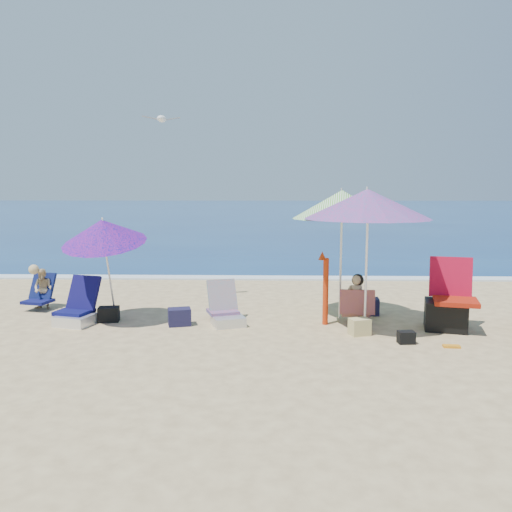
{
  "coord_description": "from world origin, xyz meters",
  "views": [
    {
      "loc": [
        -0.08,
        -7.06,
        2.17
      ],
      "look_at": [
        -0.3,
        1.0,
        1.1
      ],
      "focal_mm": 35.79,
      "sensor_mm": 36.0,
      "label": 1
    }
  ],
  "objects_px": {
    "umbrella_striped": "(342,205)",
    "camp_chair_left": "(447,308)",
    "umbrella_blue": "(103,231)",
    "chair_navy": "(77,312)",
    "person_left": "(42,289)",
    "furled_umbrella": "(325,285)",
    "person_center": "(356,300)",
    "chair_rainbow": "(226,313)",
    "umbrella_turquoise": "(367,204)",
    "seagull": "(162,119)"
  },
  "relations": [
    {
      "from": "umbrella_striped",
      "to": "camp_chair_left",
      "type": "distance_m",
      "value": 2.33
    },
    {
      "from": "umbrella_striped",
      "to": "umbrella_blue",
      "type": "distance_m",
      "value": 3.89
    },
    {
      "from": "chair_navy",
      "to": "person_left",
      "type": "relative_size",
      "value": 1.0
    },
    {
      "from": "umbrella_blue",
      "to": "furled_umbrella",
      "type": "relative_size",
      "value": 1.54
    },
    {
      "from": "person_center",
      "to": "chair_rainbow",
      "type": "bearing_deg",
      "value": -179.11
    },
    {
      "from": "umbrella_blue",
      "to": "person_center",
      "type": "relative_size",
      "value": 2.27
    },
    {
      "from": "umbrella_turquoise",
      "to": "person_left",
      "type": "height_order",
      "value": "umbrella_turquoise"
    },
    {
      "from": "umbrella_striped",
      "to": "camp_chair_left",
      "type": "relative_size",
      "value": 1.97
    },
    {
      "from": "furled_umbrella",
      "to": "chair_navy",
      "type": "relative_size",
      "value": 1.44
    },
    {
      "from": "umbrella_striped",
      "to": "chair_navy",
      "type": "distance_m",
      "value": 4.66
    },
    {
      "from": "person_center",
      "to": "umbrella_turquoise",
      "type": "bearing_deg",
      "value": -73.82
    },
    {
      "from": "umbrella_turquoise",
      "to": "chair_navy",
      "type": "bearing_deg",
      "value": 177.7
    },
    {
      "from": "umbrella_turquoise",
      "to": "seagull",
      "type": "bearing_deg",
      "value": 154.31
    },
    {
      "from": "person_left",
      "to": "chair_rainbow",
      "type": "bearing_deg",
      "value": -14.97
    },
    {
      "from": "chair_rainbow",
      "to": "person_center",
      "type": "distance_m",
      "value": 2.11
    },
    {
      "from": "person_left",
      "to": "seagull",
      "type": "bearing_deg",
      "value": 13.0
    },
    {
      "from": "chair_rainbow",
      "to": "camp_chair_left",
      "type": "height_order",
      "value": "camp_chair_left"
    },
    {
      "from": "umbrella_turquoise",
      "to": "chair_rainbow",
      "type": "bearing_deg",
      "value": 173.42
    },
    {
      "from": "umbrella_blue",
      "to": "chair_rainbow",
      "type": "xyz_separation_m",
      "value": [
        1.93,
        0.04,
        -1.32
      ]
    },
    {
      "from": "person_left",
      "to": "camp_chair_left",
      "type": "bearing_deg",
      "value": -9.57
    },
    {
      "from": "umbrella_striped",
      "to": "chair_rainbow",
      "type": "xyz_separation_m",
      "value": [
        -1.9,
        -0.46,
        -1.73
      ]
    },
    {
      "from": "camp_chair_left",
      "to": "person_center",
      "type": "bearing_deg",
      "value": 168.38
    },
    {
      "from": "furled_umbrella",
      "to": "person_center",
      "type": "height_order",
      "value": "furled_umbrella"
    },
    {
      "from": "chair_navy",
      "to": "person_center",
      "type": "height_order",
      "value": "person_center"
    },
    {
      "from": "umbrella_turquoise",
      "to": "umbrella_striped",
      "type": "bearing_deg",
      "value": 111.8
    },
    {
      "from": "umbrella_blue",
      "to": "camp_chair_left",
      "type": "xyz_separation_m",
      "value": [
        5.4,
        -0.21,
        -1.16
      ]
    },
    {
      "from": "umbrella_turquoise",
      "to": "person_left",
      "type": "distance_m",
      "value": 5.92
    },
    {
      "from": "chair_navy",
      "to": "person_left",
      "type": "height_order",
      "value": "person_left"
    },
    {
      "from": "furled_umbrella",
      "to": "camp_chair_left",
      "type": "height_order",
      "value": "furled_umbrella"
    },
    {
      "from": "furled_umbrella",
      "to": "umbrella_blue",
      "type": "bearing_deg",
      "value": -179.59
    },
    {
      "from": "chair_navy",
      "to": "chair_rainbow",
      "type": "xyz_separation_m",
      "value": [
        2.4,
        0.07,
        -0.02
      ]
    },
    {
      "from": "camp_chair_left",
      "to": "person_center",
      "type": "height_order",
      "value": "camp_chair_left"
    },
    {
      "from": "chair_rainbow",
      "to": "person_center",
      "type": "height_order",
      "value": "person_center"
    },
    {
      "from": "furled_umbrella",
      "to": "chair_navy",
      "type": "bearing_deg",
      "value": -179.27
    },
    {
      "from": "umbrella_blue",
      "to": "chair_navy",
      "type": "distance_m",
      "value": 1.38
    },
    {
      "from": "chair_navy",
      "to": "seagull",
      "type": "xyz_separation_m",
      "value": [
        1.14,
        1.47,
        3.23
      ]
    },
    {
      "from": "furled_umbrella",
      "to": "chair_rainbow",
      "type": "distance_m",
      "value": 1.66
    },
    {
      "from": "umbrella_blue",
      "to": "seagull",
      "type": "xyz_separation_m",
      "value": [
        0.67,
        1.45,
        1.93
      ]
    },
    {
      "from": "chair_navy",
      "to": "furled_umbrella",
      "type": "bearing_deg",
      "value": 0.73
    },
    {
      "from": "camp_chair_left",
      "to": "umbrella_striped",
      "type": "bearing_deg",
      "value": 155.65
    },
    {
      "from": "chair_navy",
      "to": "person_center",
      "type": "xyz_separation_m",
      "value": [
        4.5,
        0.1,
        0.19
      ]
    },
    {
      "from": "umbrella_striped",
      "to": "camp_chair_left",
      "type": "height_order",
      "value": "umbrella_striped"
    },
    {
      "from": "person_left",
      "to": "umbrella_turquoise",
      "type": "bearing_deg",
      "value": -11.75
    },
    {
      "from": "person_center",
      "to": "chair_navy",
      "type": "bearing_deg",
      "value": -178.72
    },
    {
      "from": "umbrella_blue",
      "to": "furled_umbrella",
      "type": "distance_m",
      "value": 3.63
    },
    {
      "from": "umbrella_striped",
      "to": "chair_navy",
      "type": "height_order",
      "value": "umbrella_striped"
    },
    {
      "from": "chair_rainbow",
      "to": "furled_umbrella",
      "type": "bearing_deg",
      "value": -0.61
    },
    {
      "from": "chair_rainbow",
      "to": "camp_chair_left",
      "type": "bearing_deg",
      "value": -4.09
    },
    {
      "from": "camp_chair_left",
      "to": "person_center",
      "type": "relative_size",
      "value": 1.38
    },
    {
      "from": "seagull",
      "to": "camp_chair_left",
      "type": "bearing_deg",
      "value": -19.28
    }
  ]
}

